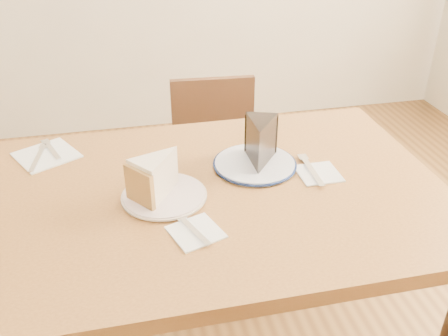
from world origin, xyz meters
TOP-DOWN VIEW (x-y plane):
  - table at (0.00, 0.00)m, footprint 1.20×0.80m
  - chair_far at (0.14, 0.60)m, footprint 0.41×0.41m
  - plate_cream at (-0.12, -0.01)m, footprint 0.20×0.20m
  - plate_navy at (0.14, 0.09)m, footprint 0.22×0.22m
  - carrot_cake at (-0.13, 0.00)m, footprint 0.15×0.15m
  - chocolate_cake at (0.15, 0.09)m, footprint 0.12×0.15m
  - napkin_cream at (-0.07, -0.17)m, footprint 0.14×0.14m
  - napkin_navy at (0.30, 0.01)m, footprint 0.11×0.11m
  - napkin_spare at (-0.43, 0.28)m, footprint 0.21×0.21m
  - fork_cream at (-0.08, -0.16)m, footprint 0.07×0.14m
  - knife_navy at (0.28, 0.03)m, footprint 0.02×0.17m
  - fork_spare at (-0.41, 0.30)m, footprint 0.06×0.14m
  - knife_spare at (-0.45, 0.26)m, footprint 0.04×0.16m

SIDE VIEW (x-z plane):
  - chair_far at x=0.14m, z-range 0.04..0.82m
  - table at x=0.00m, z-range 0.28..1.03m
  - napkin_cream at x=-0.07m, z-range 0.75..0.75m
  - napkin_navy at x=0.30m, z-range 0.75..0.75m
  - napkin_spare at x=-0.43m, z-range 0.75..0.75m
  - plate_cream at x=-0.12m, z-range 0.75..0.76m
  - plate_navy at x=0.14m, z-range 0.75..0.76m
  - fork_cream at x=-0.08m, z-range 0.75..0.76m
  - knife_navy at x=0.28m, z-range 0.75..0.76m
  - fork_spare at x=-0.41m, z-range 0.75..0.76m
  - knife_spare at x=-0.45m, z-range 0.75..0.76m
  - carrot_cake at x=-0.13m, z-range 0.76..0.85m
  - chocolate_cake at x=0.15m, z-range 0.76..0.87m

